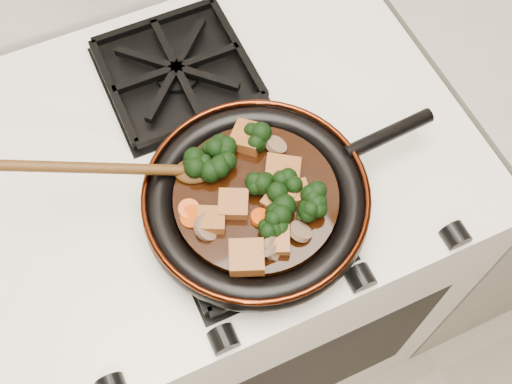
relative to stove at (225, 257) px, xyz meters
name	(u,v)px	position (x,y,z in m)	size (l,w,h in m)	color
stove	(225,257)	(0.00, 0.00, 0.00)	(0.76, 0.60, 0.90)	white
burner_grate_front	(250,218)	(0.00, -0.14, 0.46)	(0.23, 0.23, 0.03)	black
burner_grate_back	(177,72)	(0.00, 0.14, 0.46)	(0.23, 0.23, 0.03)	black
skillet	(258,200)	(0.01, -0.13, 0.49)	(0.44, 0.31, 0.05)	black
braising_sauce	(256,199)	(0.01, -0.13, 0.50)	(0.22, 0.22, 0.02)	black
tofu_cube_0	(234,205)	(-0.02, -0.14, 0.52)	(0.04, 0.04, 0.02)	brown
tofu_cube_1	(247,257)	(-0.04, -0.21, 0.52)	(0.04, 0.04, 0.02)	brown
tofu_cube_2	(282,173)	(0.06, -0.12, 0.52)	(0.04, 0.05, 0.02)	brown
tofu_cube_3	(247,138)	(0.04, -0.05, 0.52)	(0.04, 0.04, 0.02)	brown
tofu_cube_4	(276,241)	(0.01, -0.21, 0.52)	(0.04, 0.04, 0.02)	brown
tofu_cube_5	(211,220)	(-0.06, -0.14, 0.52)	(0.03, 0.04, 0.02)	brown
tofu_cube_6	(295,194)	(0.06, -0.16, 0.52)	(0.04, 0.03, 0.02)	brown
tofu_cube_7	(279,201)	(0.04, -0.16, 0.52)	(0.04, 0.03, 0.02)	brown
broccoli_floret_0	(302,213)	(0.05, -0.19, 0.52)	(0.06, 0.06, 0.05)	black
broccoli_floret_1	(220,169)	(-0.02, -0.08, 0.52)	(0.06, 0.06, 0.05)	black
broccoli_floret_2	(273,230)	(0.01, -0.19, 0.52)	(0.06, 0.06, 0.05)	black
broccoli_floret_3	(200,160)	(-0.04, -0.06, 0.52)	(0.06, 0.06, 0.05)	black
broccoli_floret_4	(259,184)	(0.02, -0.12, 0.52)	(0.06, 0.06, 0.05)	black
broccoli_floret_5	(281,187)	(0.05, -0.14, 0.52)	(0.06, 0.06, 0.05)	black
broccoli_floret_6	(313,204)	(0.07, -0.18, 0.52)	(0.06, 0.06, 0.05)	black
broccoli_floret_7	(260,137)	(0.05, -0.06, 0.52)	(0.06, 0.06, 0.05)	black
broccoli_floret_8	(216,148)	(-0.01, -0.05, 0.52)	(0.06, 0.06, 0.05)	black
broccoli_floret_9	(280,215)	(0.03, -0.18, 0.52)	(0.06, 0.06, 0.05)	black
carrot_coin_0	(261,218)	(0.00, -0.17, 0.51)	(0.03, 0.03, 0.01)	#C93E05
carrot_coin_1	(278,230)	(0.02, -0.19, 0.51)	(0.03, 0.03, 0.01)	#C93E05
carrot_coin_2	(192,216)	(-0.08, -0.13, 0.51)	(0.03, 0.03, 0.01)	#C93E05
carrot_coin_3	(189,209)	(-0.08, -0.12, 0.51)	(0.03, 0.03, 0.01)	#C93E05
mushroom_slice_0	(276,146)	(0.07, -0.08, 0.52)	(0.03, 0.03, 0.01)	brown
mushroom_slice_1	(264,248)	(-0.01, -0.21, 0.52)	(0.04, 0.04, 0.01)	brown
mushroom_slice_2	(207,227)	(-0.07, -0.15, 0.52)	(0.04, 0.04, 0.01)	brown
mushroom_slice_3	(276,246)	(0.00, -0.21, 0.52)	(0.04, 0.04, 0.01)	brown
mushroom_slice_4	(300,232)	(0.04, -0.21, 0.52)	(0.03, 0.03, 0.01)	brown
wooden_spoon	(140,169)	(-0.12, -0.05, 0.53)	(0.16, 0.07, 0.25)	#4A2C0F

